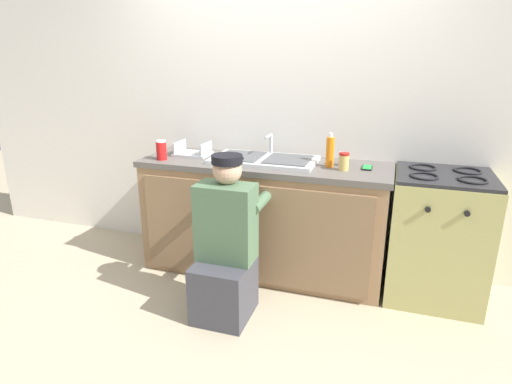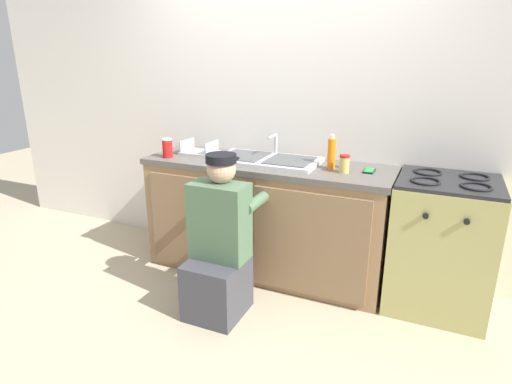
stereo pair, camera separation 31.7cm
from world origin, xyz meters
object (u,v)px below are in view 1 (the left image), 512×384
stove_range (437,237)px  condiment_jar (344,161)px  sink_double_basin (264,159)px  plumber_person (226,251)px  dish_rack_tray (193,152)px  water_glass (342,159)px  soda_cup_red (161,150)px  soap_bottle_orange (330,152)px  cell_phone (367,168)px

stove_range → condiment_jar: bearing=-175.0°
sink_double_basin → plumber_person: size_ratio=0.72×
condiment_jar → dish_rack_tray: condiment_jar is taller
plumber_person → stove_range: bearing=26.7°
plumber_person → water_glass: bearing=49.7°
dish_rack_tray → soda_cup_red: bearing=-127.3°
sink_double_basin → dish_rack_tray: (-0.62, 0.03, 0.01)m
plumber_person → soap_bottle_orange: size_ratio=4.42×
stove_range → dish_rack_tray: dish_rack_tray is taller
stove_range → soda_cup_red: bearing=-175.1°
sink_double_basin → dish_rack_tray: sink_double_basin is taller
water_glass → dish_rack_tray: 1.21m
soap_bottle_orange → water_glass: (0.09, 0.07, -0.06)m
cell_phone → condiment_jar: size_ratio=1.09×
plumber_person → soda_cup_red: bearing=145.5°
cell_phone → dish_rack_tray: bearing=-179.7°
cell_phone → sink_double_basin: bearing=-176.9°
plumber_person → dish_rack_tray: (-0.57, 0.72, 0.48)m
stove_range → plumber_person: size_ratio=0.86×
condiment_jar → soap_bottle_orange: bearing=147.6°
soap_bottle_orange → water_glass: bearing=37.9°
sink_double_basin → stove_range: size_ratio=0.85×
sink_double_basin → cell_phone: size_ratio=5.71×
dish_rack_tray → sink_double_basin: bearing=-3.1°
condiment_jar → dish_rack_tray: (-1.24, 0.10, -0.04)m
soap_bottle_orange → water_glass: soap_bottle_orange is taller
soda_cup_red → water_glass: size_ratio=1.52×
soap_bottle_orange → condiment_jar: size_ratio=1.95×
water_glass → dish_rack_tray: bearing=-178.0°
soda_cup_red → condiment_jar: 1.41m
soda_cup_red → plumber_person: bearing=-34.5°
dish_rack_tray → stove_range: bearing=-1.1°
dish_rack_tray → water_glass: bearing=2.0°
sink_double_basin → soap_bottle_orange: soap_bottle_orange is taller
plumber_person → soap_bottle_orange: (0.56, 0.69, 0.57)m
sink_double_basin → dish_rack_tray: size_ratio=2.86×
soap_bottle_orange → soda_cup_red: (-1.29, -0.19, -0.04)m
stove_range → soda_cup_red: 2.16m
water_glass → condiment_jar: 0.14m
plumber_person → condiment_jar: 1.05m
plumber_person → cell_phone: size_ratio=7.89×
water_glass → dish_rack_tray: (-1.21, -0.04, -0.03)m
stove_range → soda_cup_red: soda_cup_red is taller
stove_range → plumber_person: 1.52m
stove_range → condiment_jar: condiment_jar is taller
cell_phone → stove_range: bearing=-4.7°
sink_double_basin → soap_bottle_orange: (0.50, 0.01, 0.09)m
soap_bottle_orange → water_glass: 0.13m
water_glass → condiment_jar: bearing=-79.1°
plumber_person → cell_phone: plumber_person is taller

